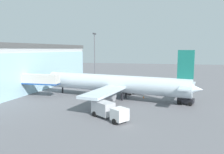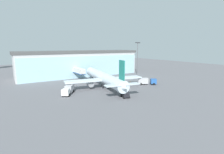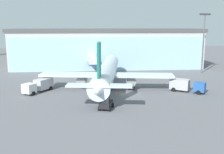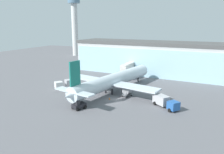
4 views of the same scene
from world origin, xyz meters
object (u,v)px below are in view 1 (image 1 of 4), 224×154
Objects in this scene: jet_bridge at (33,80)px; safety_cone_wingtip at (122,87)px; airplane at (115,84)px; fuel_truck at (147,83)px; catering_truck at (108,110)px; baggage_cart at (128,93)px; pushback_tug at (186,100)px; safety_cone_nose at (144,97)px; apron_light_mast at (95,52)px.

jet_bridge reaches higher than safety_cone_wingtip.
fuel_truck is at bearing -99.41° from airplane.
catering_truck is at bearing -150.65° from fuel_truck.
pushback_tug reaches higher than baggage_cart.
safety_cone_wingtip is at bearing 31.24° from safety_cone_nose.
catering_truck is (-14.84, -1.93, -2.05)m from airplane.
apron_light_mast is 2.44× the size of fuel_truck.
apron_light_mast is 48.87m from catering_truck.
apron_light_mast reaches higher than fuel_truck.
apron_light_mast is 23.50m from safety_cone_wingtip.
airplane is 10.63× the size of pushback_tug.
pushback_tug is at bearing -137.02° from apron_light_mast.
jet_bridge is 3.63× the size of pushback_tug.
safety_cone_nose is (-14.64, -0.19, -1.19)m from fuel_truck.
airplane is at bearing -173.53° from jet_bridge.
jet_bridge is 35.84m from pushback_tug.
airplane is 70.05× the size of safety_cone_wingtip.
apron_light_mast is at bearing 93.42° from fuel_truck.
fuel_truck reaches higher than baggage_cart.
pushback_tug is 23.12m from safety_cone_wingtip.
apron_light_mast reaches higher than safety_cone_wingtip.
jet_bridge reaches higher than catering_truck.
apron_light_mast is 0.45× the size of airplane.
baggage_cart is 0.88× the size of pushback_tug.
safety_cone_nose and safety_cone_wingtip have the same top height.
catering_truck is 17.20m from safety_cone_nose.
jet_bridge is 0.76× the size of apron_light_mast.
apron_light_mast is 4.81× the size of pushback_tug.
airplane is at bearing -163.73° from fuel_truck.
pushback_tug is 6.59× the size of safety_cone_nose.
apron_light_mast reaches higher than baggage_cart.
safety_cone_wingtip is (16.16, -19.08, -3.85)m from jet_bridge.
safety_cone_nose is 14.36m from safety_cone_wingtip.
catering_truck is 31.49m from fuel_truck.
baggage_cart is (-11.18, 4.10, -0.97)m from fuel_truck.
fuel_truck is at bearing -123.86° from apron_light_mast.
catering_truck and fuel_truck have the same top height.
safety_cone_wingtip is (12.28, 7.45, 0.00)m from safety_cone_nose.
pushback_tug is at bearing -134.00° from safety_cone_wingtip.
safety_cone_nose is (3.77, 9.17, -0.70)m from pushback_tug.
safety_cone_nose is at bearing -153.63° from airplane.
catering_truck is (-45.14, -16.45, -8.97)m from apron_light_mast.
baggage_cart is 15.30m from pushback_tug.
pushback_tug is at bearing 79.61° from catering_truck.
pushback_tug is at bearing -179.55° from jet_bridge.
airplane is 12.09× the size of baggage_cart.
jet_bridge is at bearing 98.32° from safety_cone_nose.
catering_truck is 18.75m from pushback_tug.
pushback_tug reaches higher than safety_cone_wingtip.
apron_light_mast is (32.47, -5.55, 6.31)m from jet_bridge.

